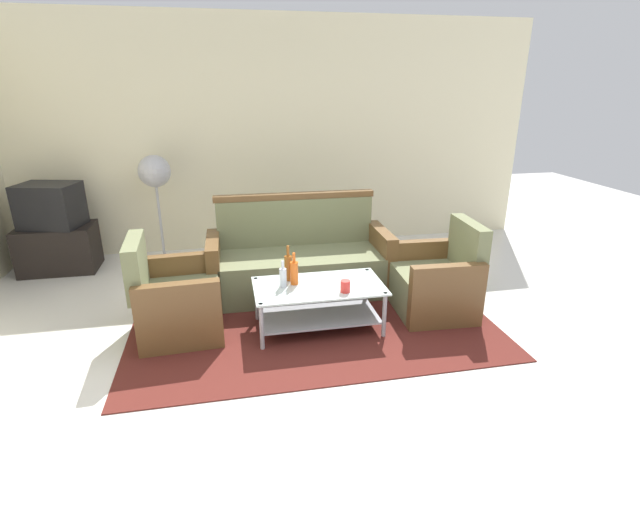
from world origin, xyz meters
The scene contains 14 objects.
ground_plane centered at (0.00, 0.00, 0.00)m, with size 14.00×14.00×0.00m, color silver.
wall_back centered at (0.00, 3.06, 1.40)m, with size 6.52×0.12×2.80m.
rug centered at (-0.03, 0.79, 0.01)m, with size 3.16×2.08×0.01m, color #511E19.
couch centered at (-0.04, 1.43, 0.32)m, with size 1.81×0.76×0.96m.
armchair_left centered at (-1.20, 0.79, 0.29)m, with size 0.74×0.79×0.85m.
armchair_right centered at (1.13, 0.73, 0.29)m, with size 0.73×0.79×0.85m.
coffee_table centered at (0.00, 0.62, 0.27)m, with size 1.10×0.60×0.40m.
bottle_clear centered at (-0.30, 0.64, 0.50)m, with size 0.06×0.06×0.23m.
bottle_brown centered at (-0.23, 0.78, 0.53)m, with size 0.07×0.07×0.31m.
bottle_orange centered at (-0.20, 0.68, 0.52)m, with size 0.07×0.07×0.28m.
cup centered at (0.19, 0.44, 0.46)m, with size 0.08×0.08×0.10m, color red.
tv_stand centered at (-2.62, 2.55, 0.26)m, with size 0.80×0.50×0.52m, color black.
television centered at (-2.62, 2.55, 0.76)m, with size 0.69×0.57×0.48m.
pedestal_fan centered at (-1.49, 2.60, 1.01)m, with size 0.36×0.36×1.27m.
Camera 1 is at (-0.72, -3.00, 2.03)m, focal length 26.60 mm.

